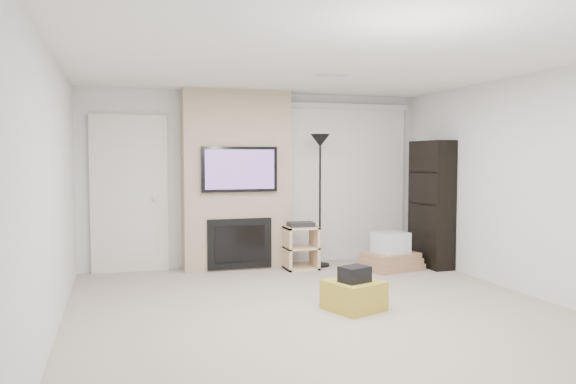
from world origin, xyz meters
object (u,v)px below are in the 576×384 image
object	(u,v)px
box_stack	(391,255)
floor_lamp	(320,162)
ottoman	(354,295)
bookshelf	(431,204)
av_stand	(301,244)

from	to	relation	value
box_stack	floor_lamp	bearing A→B (deg)	149.47
ottoman	bookshelf	world-z (taller)	bookshelf
floor_lamp	av_stand	xyz separation A→B (m)	(-0.33, -0.12, -1.15)
ottoman	av_stand	bearing A→B (deg)	86.29
av_stand	bookshelf	bearing A→B (deg)	-10.68
av_stand	ottoman	bearing A→B (deg)	-93.71
floor_lamp	box_stack	distance (m)	1.64
bookshelf	av_stand	bearing A→B (deg)	169.32
av_stand	box_stack	xyz separation A→B (m)	(1.19, -0.39, -0.15)
ottoman	av_stand	distance (m)	2.17
bookshelf	floor_lamp	bearing A→B (deg)	163.00
box_stack	bookshelf	size ratio (longest dim) A/B	0.50
ottoman	floor_lamp	xyz separation A→B (m)	(0.47, 2.27, 1.34)
av_stand	box_stack	world-z (taller)	av_stand
ottoman	av_stand	xyz separation A→B (m)	(0.14, 2.16, 0.20)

